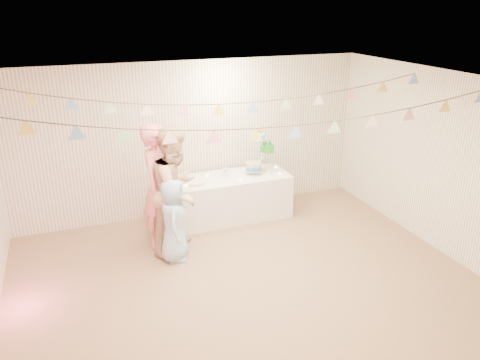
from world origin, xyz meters
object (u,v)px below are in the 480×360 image
object	(u,v)px
cake_stand	(260,152)
person_adult_a	(159,186)
person_adult_b	(176,190)
table	(231,197)
person_child	(174,220)

from	to	relation	value
cake_stand	person_adult_a	bearing A→B (deg)	-163.45
person_adult_a	person_adult_b	bearing A→B (deg)	-105.42
person_adult_a	person_adult_b	size ratio (longest dim) A/B	1.00
table	person_adult_b	world-z (taller)	person_adult_b
table	person_adult_b	size ratio (longest dim) A/B	1.05
person_adult_b	cake_stand	bearing A→B (deg)	-21.18
table	person_child	distance (m)	1.60
table	person_adult_b	distance (m)	1.43
cake_stand	person_adult_a	xyz separation A→B (m)	(-1.84, -0.55, -0.16)
person_adult_a	person_child	size ratio (longest dim) A/B	1.55
person_adult_a	person_child	world-z (taller)	person_adult_a
person_adult_a	person_adult_b	xyz separation A→B (m)	(0.20, -0.24, -0.00)
cake_stand	person_adult_a	world-z (taller)	person_adult_a
person_child	person_adult_a	bearing A→B (deg)	23.55
person_child	table	bearing A→B (deg)	-35.44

